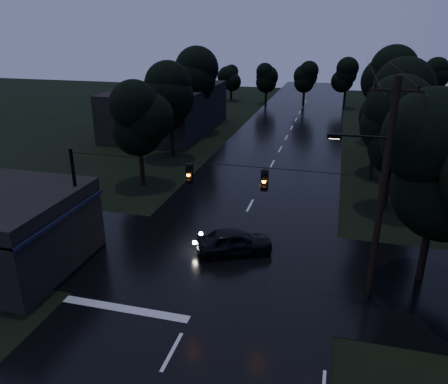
% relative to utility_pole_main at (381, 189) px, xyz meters
% --- Properties ---
extents(main_road, '(12.00, 120.00, 0.02)m').
position_rel_utility_pole_main_xyz_m(main_road, '(-7.41, 19.00, -5.26)').
color(main_road, black).
rests_on(main_road, ground).
extents(cross_street, '(60.00, 9.00, 0.02)m').
position_rel_utility_pole_main_xyz_m(cross_street, '(-7.41, 1.00, -5.26)').
color(cross_street, black).
rests_on(cross_street, ground).
extents(building_far_right, '(10.00, 14.00, 4.40)m').
position_rel_utility_pole_main_xyz_m(building_far_right, '(6.59, 23.00, -3.06)').
color(building_far_right, black).
rests_on(building_far_right, ground).
extents(building_far_left, '(10.00, 16.00, 5.00)m').
position_rel_utility_pole_main_xyz_m(building_far_left, '(-21.41, 29.00, -2.76)').
color(building_far_left, black).
rests_on(building_far_left, ground).
extents(utility_pole_main, '(3.50, 0.30, 10.00)m').
position_rel_utility_pole_main_xyz_m(utility_pole_main, '(0.00, 0.00, 0.00)').
color(utility_pole_main, black).
rests_on(utility_pole_main, ground).
extents(utility_pole_far, '(2.00, 0.30, 7.50)m').
position_rel_utility_pole_main_xyz_m(utility_pole_far, '(0.89, 17.00, -1.38)').
color(utility_pole_far, black).
rests_on(utility_pole_far, ground).
extents(anchor_pole_left, '(0.18, 0.18, 6.00)m').
position_rel_utility_pole_main_xyz_m(anchor_pole_left, '(-14.91, 0.00, -2.26)').
color(anchor_pole_left, black).
rests_on(anchor_pole_left, ground).
extents(span_signals, '(15.00, 0.37, 1.12)m').
position_rel_utility_pole_main_xyz_m(span_signals, '(-6.85, -0.01, -0.01)').
color(span_signals, black).
rests_on(span_signals, ground).
extents(tree_corner_near, '(4.48, 4.48, 9.44)m').
position_rel_utility_pole_main_xyz_m(tree_corner_near, '(2.59, 2.00, 0.74)').
color(tree_corner_near, black).
rests_on(tree_corner_near, ground).
extents(tree_left_a, '(3.92, 3.92, 8.26)m').
position_rel_utility_pole_main_xyz_m(tree_left_a, '(-16.41, 11.00, -0.02)').
color(tree_left_a, black).
rests_on(tree_left_a, ground).
extents(tree_left_b, '(4.20, 4.20, 8.85)m').
position_rel_utility_pole_main_xyz_m(tree_left_b, '(-17.01, 19.00, 0.36)').
color(tree_left_b, black).
rests_on(tree_left_b, ground).
extents(tree_left_c, '(4.48, 4.48, 9.44)m').
position_rel_utility_pole_main_xyz_m(tree_left_c, '(-17.61, 29.00, 0.74)').
color(tree_left_c, black).
rests_on(tree_left_c, ground).
extents(tree_right_a, '(4.20, 4.20, 8.85)m').
position_rel_utility_pole_main_xyz_m(tree_right_a, '(1.59, 11.00, 0.36)').
color(tree_right_a, black).
rests_on(tree_right_a, ground).
extents(tree_right_b, '(4.48, 4.48, 9.44)m').
position_rel_utility_pole_main_xyz_m(tree_right_b, '(2.19, 19.00, 0.74)').
color(tree_right_b, black).
rests_on(tree_right_b, ground).
extents(tree_right_c, '(4.76, 4.76, 10.03)m').
position_rel_utility_pole_main_xyz_m(tree_right_c, '(2.79, 29.00, 1.11)').
color(tree_right_c, black).
rests_on(tree_right_c, ground).
extents(car, '(4.48, 3.23, 1.42)m').
position_rel_utility_pole_main_xyz_m(car, '(-6.91, 2.20, -4.55)').
color(car, black).
rests_on(car, ground).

